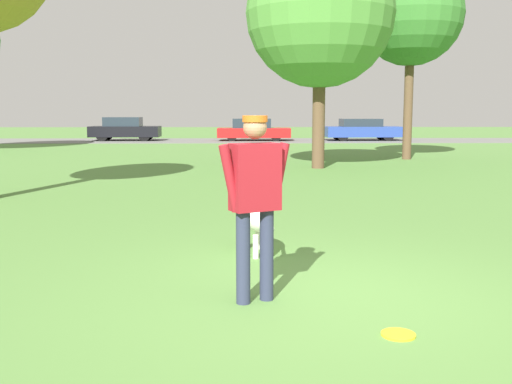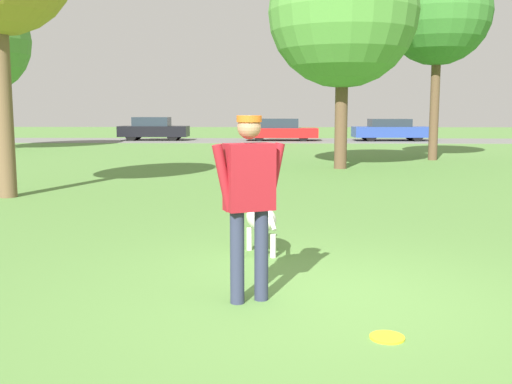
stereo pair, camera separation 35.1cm
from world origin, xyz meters
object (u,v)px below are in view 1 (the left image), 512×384
frisbee (398,334)px  tree_far_right (411,14)px  tree_mid_center (320,13)px  parked_car_blue (362,130)px  parked_car_red (253,130)px  person (255,192)px  parked_car_black (125,129)px  dog (255,218)px

frisbee → tree_far_right: (4.79, 17.21, 5.15)m
tree_mid_center → parked_car_blue: bearing=74.4°
frisbee → parked_car_red: bearing=91.0°
person → parked_car_black: bearing=77.5°
dog → parked_car_red: size_ratio=0.26×
person → parked_car_red: bearing=63.3°
parked_car_black → parked_car_red: size_ratio=0.95×
tree_far_right → parked_car_red: tree_far_right is taller
frisbee → tree_mid_center: 14.68m
tree_mid_center → parked_car_black: tree_mid_center is taller
tree_mid_center → parked_car_blue: size_ratio=1.52×
person → dog: size_ratio=1.54×
tree_far_right → parked_car_black: size_ratio=1.72×
person → parked_car_red: size_ratio=0.40×
frisbee → tree_mid_center: tree_mid_center is taller
tree_mid_center → parked_car_red: 17.69m
parked_car_red → parked_car_blue: (6.48, 0.04, 0.02)m
parked_car_blue → dog: bearing=-105.8°
dog → tree_mid_center: size_ratio=0.16×
dog → parked_car_blue: size_ratio=0.25×
dog → frisbee: (1.06, -2.81, -0.43)m
person → dog: 2.01m
tree_mid_center → parked_car_black: bearing=118.2°
parked_car_black → tree_far_right: bearing=-47.6°
parked_car_red → parked_car_blue: size_ratio=0.95×
frisbee → tree_mid_center: size_ratio=0.04×
parked_car_black → parked_car_blue: bearing=-0.9°
dog → frisbee: size_ratio=4.12×
person → tree_mid_center: (2.23, 13.00, 3.62)m
parked_car_red → frisbee: bearing=-88.3°
parked_car_blue → parked_car_red: bearing=178.4°
tree_mid_center → tree_far_right: 4.98m
dog → tree_far_right: size_ratio=0.16×
person → parked_car_red: (0.56, 30.15, -0.40)m
parked_car_blue → person: bearing=-105.0°
tree_far_right → parked_car_red: 15.49m
frisbee → dog: bearing=110.8°
frisbee → parked_car_blue: (5.93, 31.07, 0.64)m
person → dog: person is taller
frisbee → parked_car_red: (-0.55, 31.03, 0.62)m
tree_mid_center → parked_car_blue: tree_mid_center is taller
dog → frisbee: dog is taller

